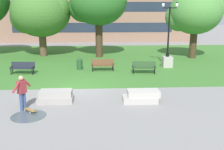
# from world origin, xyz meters

# --- Properties ---
(ground_plane) EXTENTS (140.00, 140.00, 0.00)m
(ground_plane) POSITION_xyz_m (0.00, 0.00, 0.00)
(ground_plane) COLOR gray
(grass_lawn) EXTENTS (40.00, 20.00, 0.02)m
(grass_lawn) POSITION_xyz_m (0.00, 10.00, 0.01)
(grass_lawn) COLOR #3D752D
(grass_lawn) RESTS_ON ground
(concrete_block_center) EXTENTS (1.80, 0.90, 0.64)m
(concrete_block_center) POSITION_xyz_m (-0.92, -2.32, 0.31)
(concrete_block_center) COLOR #9E9991
(concrete_block_center) RESTS_ON ground
(concrete_block_left) EXTENTS (1.91, 0.90, 0.64)m
(concrete_block_left) POSITION_xyz_m (3.57, -2.54, 0.31)
(concrete_block_left) COLOR #B2ADA3
(concrete_block_left) RESTS_ON ground
(person_skateboarder) EXTENTS (0.62, 1.24, 1.71)m
(person_skateboarder) POSITION_xyz_m (-2.32, -3.37, 0.97)
(person_skateboarder) COLOR #384C7A
(person_skateboarder) RESTS_ON ground
(skateboard) EXTENTS (0.90, 0.82, 0.14)m
(skateboard) POSITION_xyz_m (-2.01, -3.56, 0.09)
(skateboard) COLOR olive
(skateboard) RESTS_ON ground
(puddle) EXTENTS (1.60, 1.60, 0.01)m
(puddle) POSITION_xyz_m (-1.89, -4.15, 0.00)
(puddle) COLOR #47515B
(puddle) RESTS_ON ground
(park_bench_near_left) EXTENTS (1.84, 0.71, 0.90)m
(park_bench_near_left) POSITION_xyz_m (4.78, 3.80, 0.54)
(park_bench_near_left) COLOR #284723
(park_bench_near_left) RESTS_ON grass_lawn
(park_bench_near_right) EXTENTS (1.84, 0.70, 0.90)m
(park_bench_near_right) POSITION_xyz_m (-4.37, 4.09, 0.54)
(park_bench_near_right) COLOR #1E232D
(park_bench_near_right) RESTS_ON grass_lawn
(park_bench_far_right) EXTENTS (1.82, 0.59, 0.90)m
(park_bench_far_right) POSITION_xyz_m (1.67, 4.84, 0.54)
(park_bench_far_right) COLOR brown
(park_bench_far_right) RESTS_ON grass_lawn
(lamp_post_left) EXTENTS (1.32, 0.80, 5.36)m
(lamp_post_left) POSITION_xyz_m (7.14, 5.95, 1.10)
(lamp_post_left) COLOR #ADA89E
(lamp_post_left) RESTS_ON grass_lawn
(tree_near_right) EXTENTS (5.33, 5.07, 6.68)m
(tree_near_right) POSITION_xyz_m (10.76, 10.21, 4.47)
(tree_near_right) COLOR #42301E
(tree_near_right) RESTS_ON grass_lawn
(tree_far_right) EXTENTS (5.88, 5.60, 7.95)m
(tree_far_right) POSITION_xyz_m (1.36, 11.33, 5.50)
(tree_far_right) COLOR #42301E
(tree_far_right) RESTS_ON grass_lawn
(tree_near_left) EXTENTS (6.30, 6.00, 7.09)m
(tree_near_left) POSITION_xyz_m (-4.50, 12.17, 4.49)
(tree_near_left) COLOR brown
(tree_near_left) RESTS_ON grass_lawn
(trash_bin) EXTENTS (0.49, 0.49, 0.96)m
(trash_bin) POSITION_xyz_m (-0.19, 5.41, 0.50)
(trash_bin) COLOR #234C28
(trash_bin) RESTS_ON grass_lawn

